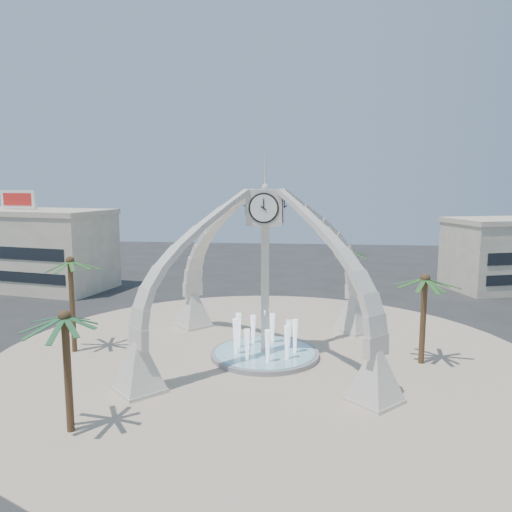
# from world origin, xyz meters

# --- Properties ---
(ground) EXTENTS (140.00, 140.00, 0.00)m
(ground) POSITION_xyz_m (0.00, 0.00, 0.00)
(ground) COLOR #282828
(ground) RESTS_ON ground
(plaza) EXTENTS (40.00, 40.00, 0.06)m
(plaza) POSITION_xyz_m (0.00, 0.00, 0.03)
(plaza) COLOR tan
(plaza) RESTS_ON ground
(clock_tower) EXTENTS (17.94, 17.94, 16.30)m
(clock_tower) POSITION_xyz_m (-0.00, -0.00, 6.49)
(clock_tower) COLOR beige
(clock_tower) RESTS_ON ground
(fountain) EXTENTS (8.00, 8.00, 3.62)m
(fountain) POSITION_xyz_m (0.00, 0.00, 0.29)
(fountain) COLOR gray
(fountain) RESTS_ON ground
(building_nw) EXTENTS (23.75, 13.73, 11.90)m
(building_nw) POSITION_xyz_m (-32.00, 22.00, 4.83)
(building_nw) COLOR beige
(building_nw) RESTS_ON ground
(palm_east) EXTENTS (4.66, 4.66, 7.00)m
(palm_east) POSITION_xyz_m (11.17, -0.17, 6.09)
(palm_east) COLOR brown
(palm_east) RESTS_ON ground
(palm_west) EXTENTS (5.07, 5.07, 7.80)m
(palm_west) POSITION_xyz_m (-14.50, -0.46, 6.92)
(palm_west) COLOR brown
(palm_west) RESTS_ON ground
(palm_north) EXTENTS (3.98, 3.98, 6.46)m
(palm_north) POSITION_xyz_m (7.44, 16.39, 5.69)
(palm_north) COLOR brown
(palm_north) RESTS_ON ground
(palm_south) EXTENTS (4.21, 4.21, 6.91)m
(palm_south) POSITION_xyz_m (-8.96, -12.24, 6.05)
(palm_south) COLOR brown
(palm_south) RESTS_ON ground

